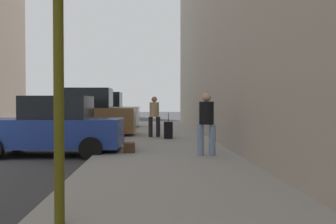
{
  "coord_description": "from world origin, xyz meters",
  "views": [
    {
      "loc": [
        5.56,
        -9.45,
        1.57
      ],
      "look_at": [
        6.35,
        6.51,
        1.2
      ],
      "focal_mm": 40.0,
      "sensor_mm": 36.0,
      "label": 1
    }
  ],
  "objects_px": {
    "fire_hydrant": "(121,131)",
    "pedestrian_in_jeans": "(206,120)",
    "parked_bronze_suv": "(84,115)",
    "pedestrian_in_tan_coat": "(154,114)",
    "traffic_light": "(58,1)",
    "rolling_suitcase": "(168,130)",
    "parked_white_van": "(101,112)",
    "duffel_bag": "(129,147)",
    "parked_blue_sedan": "(53,127)"
  },
  "relations": [
    {
      "from": "traffic_light",
      "to": "pedestrian_in_jeans",
      "type": "xyz_separation_m",
      "value": [
        2.61,
        5.71,
        -1.65
      ]
    },
    {
      "from": "pedestrian_in_tan_coat",
      "to": "duffel_bag",
      "type": "xyz_separation_m",
      "value": [
        -0.79,
        -4.89,
        -0.81
      ]
    },
    {
      "from": "fire_hydrant",
      "to": "duffel_bag",
      "type": "distance_m",
      "value": 3.91
    },
    {
      "from": "parked_blue_sedan",
      "to": "pedestrian_in_jeans",
      "type": "relative_size",
      "value": 2.49
    },
    {
      "from": "traffic_light",
      "to": "rolling_suitcase",
      "type": "bearing_deg",
      "value": 80.36
    },
    {
      "from": "parked_bronze_suv",
      "to": "fire_hydrant",
      "type": "relative_size",
      "value": 6.59
    },
    {
      "from": "pedestrian_in_tan_coat",
      "to": "rolling_suitcase",
      "type": "xyz_separation_m",
      "value": [
        0.57,
        -0.61,
        -0.61
      ]
    },
    {
      "from": "parked_blue_sedan",
      "to": "traffic_light",
      "type": "height_order",
      "value": "traffic_light"
    },
    {
      "from": "rolling_suitcase",
      "to": "parked_bronze_suv",
      "type": "bearing_deg",
      "value": 154.9
    },
    {
      "from": "parked_bronze_suv",
      "to": "parked_white_van",
      "type": "relative_size",
      "value": 0.99
    },
    {
      "from": "traffic_light",
      "to": "rolling_suitcase",
      "type": "distance_m",
      "value": 11.15
    },
    {
      "from": "fire_hydrant",
      "to": "duffel_bag",
      "type": "xyz_separation_m",
      "value": [
        0.52,
        -3.87,
        -0.21
      ]
    },
    {
      "from": "parked_blue_sedan",
      "to": "rolling_suitcase",
      "type": "bearing_deg",
      "value": 45.82
    },
    {
      "from": "pedestrian_in_tan_coat",
      "to": "rolling_suitcase",
      "type": "height_order",
      "value": "pedestrian_in_tan_coat"
    },
    {
      "from": "rolling_suitcase",
      "to": "duffel_bag",
      "type": "bearing_deg",
      "value": -107.6
    },
    {
      "from": "rolling_suitcase",
      "to": "parked_white_van",
      "type": "bearing_deg",
      "value": 115.76
    },
    {
      "from": "parked_blue_sedan",
      "to": "traffic_light",
      "type": "relative_size",
      "value": 1.18
    },
    {
      "from": "traffic_light",
      "to": "duffel_bag",
      "type": "distance_m",
      "value": 6.95
    },
    {
      "from": "traffic_light",
      "to": "parked_white_van",
      "type": "bearing_deg",
      "value": 95.76
    },
    {
      "from": "rolling_suitcase",
      "to": "pedestrian_in_tan_coat",
      "type": "bearing_deg",
      "value": 132.85
    },
    {
      "from": "parked_bronze_suv",
      "to": "traffic_light",
      "type": "distance_m",
      "value": 12.74
    },
    {
      "from": "fire_hydrant",
      "to": "parked_bronze_suv",
      "type": "bearing_deg",
      "value": 130.26
    },
    {
      "from": "fire_hydrant",
      "to": "rolling_suitcase",
      "type": "relative_size",
      "value": 0.68
    },
    {
      "from": "parked_bronze_suv",
      "to": "rolling_suitcase",
      "type": "bearing_deg",
      "value": -25.1
    },
    {
      "from": "traffic_light",
      "to": "duffel_bag",
      "type": "bearing_deg",
      "value": 85.84
    },
    {
      "from": "parked_blue_sedan",
      "to": "parked_bronze_suv",
      "type": "bearing_deg",
      "value": 90.0
    },
    {
      "from": "pedestrian_in_jeans",
      "to": "parked_bronze_suv",
      "type": "bearing_deg",
      "value": 123.4
    },
    {
      "from": "rolling_suitcase",
      "to": "parked_blue_sedan",
      "type": "bearing_deg",
      "value": -134.18
    },
    {
      "from": "pedestrian_in_tan_coat",
      "to": "duffel_bag",
      "type": "relative_size",
      "value": 3.89
    },
    {
      "from": "duffel_bag",
      "to": "traffic_light",
      "type": "bearing_deg",
      "value": -94.16
    },
    {
      "from": "parked_bronze_suv",
      "to": "pedestrian_in_tan_coat",
      "type": "xyz_separation_m",
      "value": [
        3.12,
        -1.11,
        0.07
      ]
    },
    {
      "from": "parked_white_van",
      "to": "duffel_bag",
      "type": "relative_size",
      "value": 10.6
    },
    {
      "from": "parked_blue_sedan",
      "to": "pedestrian_in_jeans",
      "type": "xyz_separation_m",
      "value": [
        4.47,
        -1.26,
        0.26
      ]
    },
    {
      "from": "parked_bronze_suv",
      "to": "pedestrian_in_tan_coat",
      "type": "height_order",
      "value": "parked_bronze_suv"
    },
    {
      "from": "parked_white_van",
      "to": "pedestrian_in_jeans",
      "type": "relative_size",
      "value": 2.73
    },
    {
      "from": "parked_bronze_suv",
      "to": "rolling_suitcase",
      "type": "distance_m",
      "value": 4.1
    },
    {
      "from": "parked_white_van",
      "to": "parked_blue_sedan",
      "type": "bearing_deg",
      "value": -90.0
    },
    {
      "from": "parked_bronze_suv",
      "to": "parked_white_van",
      "type": "xyz_separation_m",
      "value": [
        -0.0,
        5.9,
        0.0
      ]
    },
    {
      "from": "parked_bronze_suv",
      "to": "traffic_light",
      "type": "relative_size",
      "value": 1.29
    },
    {
      "from": "parked_white_van",
      "to": "fire_hydrant",
      "type": "distance_m",
      "value": 8.25
    },
    {
      "from": "parked_bronze_suv",
      "to": "traffic_light",
      "type": "xyz_separation_m",
      "value": [
        1.85,
        -12.48,
        1.73
      ]
    },
    {
      "from": "parked_bronze_suv",
      "to": "duffel_bag",
      "type": "relative_size",
      "value": 10.54
    },
    {
      "from": "fire_hydrant",
      "to": "duffel_bag",
      "type": "height_order",
      "value": "fire_hydrant"
    },
    {
      "from": "parked_white_van",
      "to": "pedestrian_in_tan_coat",
      "type": "bearing_deg",
      "value": -66.06
    },
    {
      "from": "parked_blue_sedan",
      "to": "duffel_bag",
      "type": "xyz_separation_m",
      "value": [
        2.32,
        -0.49,
        -0.56
      ]
    },
    {
      "from": "pedestrian_in_tan_coat",
      "to": "parked_blue_sedan",
      "type": "bearing_deg",
      "value": -125.31
    },
    {
      "from": "fire_hydrant",
      "to": "traffic_light",
      "type": "distance_m",
      "value": 10.6
    },
    {
      "from": "fire_hydrant",
      "to": "pedestrian_in_jeans",
      "type": "distance_m",
      "value": 5.39
    },
    {
      "from": "pedestrian_in_tan_coat",
      "to": "pedestrian_in_jeans",
      "type": "distance_m",
      "value": 5.82
    },
    {
      "from": "pedestrian_in_tan_coat",
      "to": "pedestrian_in_jeans",
      "type": "relative_size",
      "value": 1.0
    }
  ]
}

